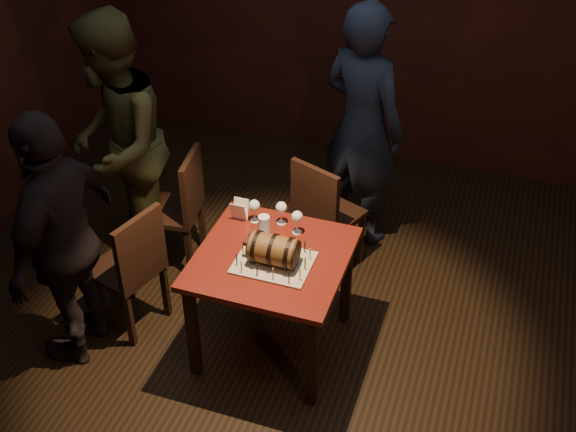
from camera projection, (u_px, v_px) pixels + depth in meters
The scene contains 16 objects.
room_shell at pixel (284, 155), 4.02m from camera, with size 5.04×5.04×2.80m.
pub_table at pixel (272, 270), 4.40m from camera, with size 0.90×0.90×0.75m.
cake_board at pixel (274, 263), 4.27m from camera, with size 0.45×0.35×0.01m, color #A19882.
barrel_cake at pixel (273, 250), 4.21m from camera, with size 0.34×0.20×0.20m.
birthday_candles at pixel (274, 257), 4.24m from camera, with size 0.40×0.30×0.09m.
wine_glass_left at pixel (254, 206), 4.55m from camera, with size 0.07×0.07×0.16m.
wine_glass_mid at pixel (281, 208), 4.53m from camera, with size 0.07×0.07×0.16m.
wine_glass_right at pixel (297, 217), 4.45m from camera, with size 0.07×0.07×0.16m.
pint_of_ale at pixel (264, 227), 4.44m from camera, with size 0.07×0.07×0.15m.
menu_card at pixel (240, 210), 4.60m from camera, with size 0.10×0.05×0.13m, color white, non-canonical shape.
chair_back at pixel (323, 211), 5.09m from camera, with size 0.52×0.52×0.93m.
chair_left_rear at pixel (180, 204), 5.17m from camera, with size 0.46×0.46×0.93m.
chair_left_front at pixel (132, 264), 4.62m from camera, with size 0.49×0.49×0.93m.
person_back at pixel (362, 127), 5.23m from camera, with size 0.69×0.45×1.88m, color #192233.
person_left_rear at pixel (116, 145), 5.00m from camera, with size 0.92×0.72×1.90m, color #3F4020.
person_left_front at pixel (64, 241), 4.28m from camera, with size 1.00×0.42×1.71m, color black.
Camera 1 is at (1.14, -3.26, 3.49)m, focal length 45.00 mm.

